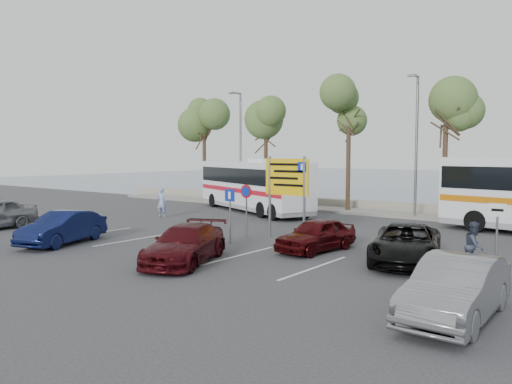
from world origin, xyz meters
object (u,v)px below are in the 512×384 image
Objects in this scene: street_lamp_left at (240,142)px; street_lamp_right at (416,138)px; direction_sign at (287,183)px; coach_bus_left at (253,187)px; car_blue at (63,228)px; car_maroon at (185,244)px; car_red at (316,235)px; suv_black at (406,244)px; pedestrian_near at (162,202)px; pedestrian_far at (474,246)px; car_silver_b at (456,289)px.

street_lamp_left is 1.00× the size of street_lamp_right.
coach_bus_left is (-7.50, 7.30, -0.84)m from direction_sign.
car_blue reaches higher than car_maroon.
street_lamp_left reaches higher than car_red.
street_lamp_right is at bearing 91.35° from suv_black.
street_lamp_left is at bearing -106.78° from pedestrian_near.
street_lamp_left is at bearing 145.60° from car_red.
street_lamp_right is 2.23× the size of direction_sign.
street_lamp_left is 13.00m from street_lamp_right.
car_blue is 15.60m from pedestrian_far.
street_lamp_right reaches higher than car_maroon.
street_lamp_left reaches higher than car_blue.
coach_bus_left reaches higher than car_silver_b.
suv_black is at bearing 14.51° from car_maroon.
street_lamp_right reaches higher than direction_sign.
suv_black is 3.07× the size of pedestrian_far.
direction_sign is 6.43m from car_maroon.
coach_bus_left is 17.83m from pedestrian_far.
car_maroon is at bearing 176.70° from car_silver_b.
pedestrian_near reaches higher than pedestrian_far.
car_red is at bearing 94.52° from pedestrian_far.
car_silver_b is at bearing 132.42° from pedestrian_near.
coach_bus_left is at bearing -162.37° from street_lamp_right.
direction_sign is 0.85× the size of car_silver_b.
pedestrian_near is 1.14× the size of pedestrian_far.
pedestrian_far is at bearing 1.72° from car_blue.
coach_bus_left reaches higher than car_blue.
car_silver_b is at bearing -169.51° from pedestrian_far.
coach_bus_left is 15.46m from car_maroon.
car_red is at bearing 10.47° from car_blue.
pedestrian_far is (8.07, -1.33, -1.66)m from direction_sign.
car_red is (10.00, -9.00, -0.96)m from coach_bus_left.
car_red is 12.98m from pedestrian_near.
coach_bus_left is at bearing 75.41° from car_blue.
car_blue is 15.57m from car_silver_b.
street_lamp_right is 10.41m from coach_bus_left.
car_blue is 0.97× the size of car_silver_b.
car_silver_b is (6.50, -5.00, 0.07)m from car_red.
car_maroon is 0.93× the size of suv_black.
coach_bus_left is 16.25m from suv_black.
pedestrian_far is at bearing -7.03° from suv_black.
coach_bus_left is at bearing -137.92° from pedestrian_near.
pedestrian_near is at bearing 119.17° from car_maroon.
street_lamp_left is 1.81× the size of car_maroon.
suv_black reaches higher than car_red.
car_red is at bearing -41.99° from coach_bus_left.
suv_black is (6.00, 4.48, 0.02)m from car_maroon.
street_lamp_left is 20.22m from car_maroon.
suv_black is at bearing 100.78° from pedestrian_far.
street_lamp_right is at bearing 44.87° from car_blue.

